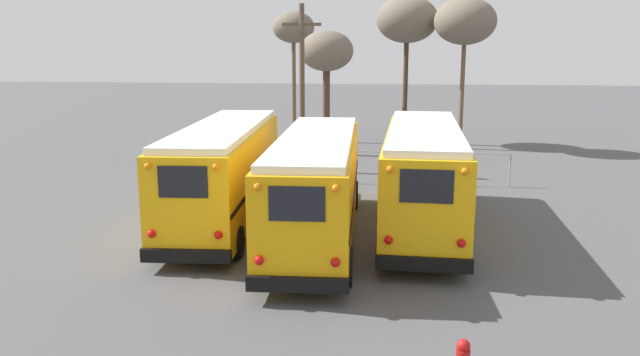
# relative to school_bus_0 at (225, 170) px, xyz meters

# --- Properties ---
(ground_plane) EXTENTS (160.00, 160.00, 0.00)m
(ground_plane) POSITION_rel_school_bus_0_xyz_m (3.29, -0.64, -1.78)
(ground_plane) COLOR #4C4C4F
(school_bus_0) EXTENTS (2.94, 10.42, 3.29)m
(school_bus_0) POSITION_rel_school_bus_0_xyz_m (0.00, 0.00, 0.00)
(school_bus_0) COLOR #EAAA0F
(school_bus_0) RESTS_ON ground
(school_bus_1) EXTENTS (2.72, 10.50, 3.22)m
(school_bus_1) POSITION_rel_school_bus_0_xyz_m (3.29, -1.66, -0.03)
(school_bus_1) COLOR #E5A00C
(school_bus_1) RESTS_ON ground
(school_bus_2) EXTENTS (2.80, 10.25, 3.35)m
(school_bus_2) POSITION_rel_school_bus_0_xyz_m (6.59, -0.15, 0.05)
(school_bus_2) COLOR #EAAA0F
(school_bus_2) RESTS_ON ground
(utility_pole) EXTENTS (1.80, 0.25, 7.75)m
(utility_pole) POSITION_rel_school_bus_0_xyz_m (1.38, 9.00, 2.31)
(utility_pole) COLOR brown
(utility_pole) RESTS_ON ground
(bare_tree_0) EXTENTS (3.48, 3.48, 8.52)m
(bare_tree_0) POSITION_rel_school_bus_0_xyz_m (9.56, 16.49, 5.39)
(bare_tree_0) COLOR brown
(bare_tree_0) RESTS_ON ground
(bare_tree_1) EXTENTS (3.66, 3.66, 8.77)m
(bare_tree_1) POSITION_rel_school_bus_0_xyz_m (6.39, 18.46, 5.56)
(bare_tree_1) COLOR #473323
(bare_tree_1) RESTS_ON ground
(bare_tree_2) EXTENTS (2.56, 2.56, 7.95)m
(bare_tree_2) POSITION_rel_school_bus_0_xyz_m (-0.48, 18.62, 5.10)
(bare_tree_2) COLOR brown
(bare_tree_2) RESTS_ON ground
(bare_tree_3) EXTENTS (2.88, 2.88, 6.68)m
(bare_tree_3) POSITION_rel_school_bus_0_xyz_m (2.05, 13.75, 3.71)
(bare_tree_3) COLOR #473323
(bare_tree_3) RESTS_ON ground
(fence_line) EXTENTS (14.65, 0.06, 1.42)m
(fence_line) POSITION_rel_school_bus_0_xyz_m (3.29, 6.49, -0.80)
(fence_line) COLOR #939399
(fence_line) RESTS_ON ground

